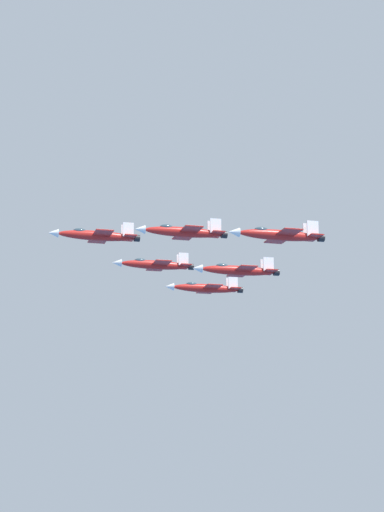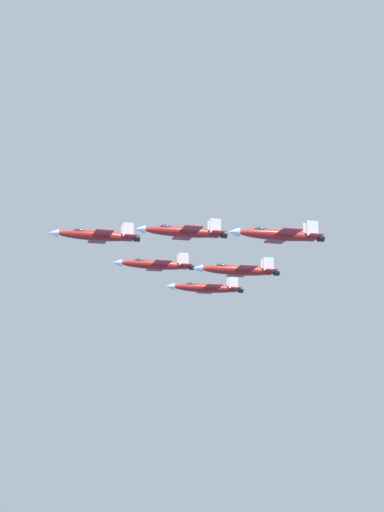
% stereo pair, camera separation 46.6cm
% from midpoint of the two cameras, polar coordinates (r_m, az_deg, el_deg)
% --- Properties ---
extents(jet_lead, '(10.07, 16.46, 3.46)m').
position_cam_midpoint_polar(jet_lead, '(170.88, -5.64, 1.23)').
color(jet_lead, red).
extents(jet_left_wingman, '(9.91, 16.19, 3.40)m').
position_cam_midpoint_polar(jet_left_wingman, '(162.40, -0.45, 1.46)').
color(jet_left_wingman, red).
extents(jet_right_wingman, '(9.81, 15.99, 3.36)m').
position_cam_midpoint_polar(jet_right_wingman, '(183.40, -2.13, -0.51)').
color(jet_right_wingman, red).
extents(jet_left_outer, '(10.02, 16.40, 3.45)m').
position_cam_midpoint_polar(jet_left_outer, '(155.10, 5.28, 1.27)').
color(jet_left_outer, red).
extents(jet_right_outer, '(10.15, 16.52, 3.47)m').
position_cam_midpoint_polar(jet_right_outer, '(196.74, 0.92, -1.92)').
color(jet_right_outer, red).
extents(jet_slot_rear, '(10.18, 16.54, 3.48)m').
position_cam_midpoint_polar(jet_slot_rear, '(175.50, 2.85, -0.85)').
color(jet_slot_rear, red).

